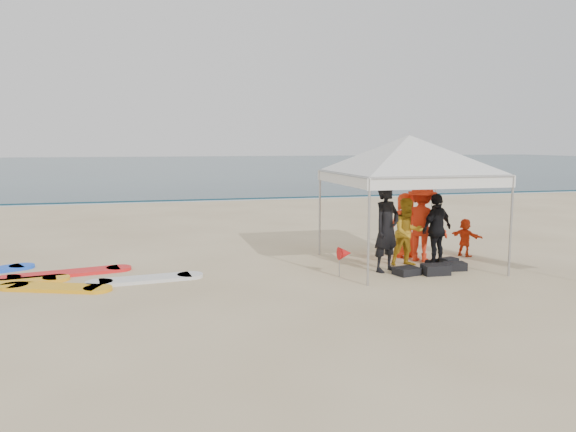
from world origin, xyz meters
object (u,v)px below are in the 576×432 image
Objects in this scene: person_black_a at (387,228)px; person_black_b at (437,229)px; canopy_tent at (409,136)px; marker_pennant at (345,253)px; person_orange_a at (422,222)px; person_seated at (465,237)px; person_orange_b at (405,225)px; person_yellow at (407,232)px; surfboard_spread at (28,280)px.

person_black_a reaches higher than person_black_b.
person_black_a is 2.20m from canopy_tent.
marker_pennant is at bearing -10.51° from person_black_b.
person_black_b is at bearing 13.75° from marker_pennant.
person_orange_a is 1.43m from person_seated.
person_orange_b is at bearing -28.26° from person_orange_a.
marker_pennant is at bearing 67.07° from person_orange_a.
canopy_tent is (-1.86, -0.54, 2.49)m from person_seated.
person_orange_b is 1.69× the size of person_seated.
person_orange_b is (-0.33, 0.94, -0.03)m from person_black_b.
person_yellow is 2.19m from canopy_tent.
person_black_b is 2.25m from canopy_tent.
marker_pennant is (-2.30, -1.04, -0.44)m from person_orange_a.
canopy_tent reaches higher than person_yellow.
person_black_b is (0.16, -0.43, -0.11)m from person_orange_a.
person_black_a reaches higher than person_seated.
person_orange_a is 1.17× the size of person_orange_b.
marker_pennant is 0.11× the size of surfboard_spread.
person_yellow is at bearing -3.63° from surfboard_spread.
person_seated is 0.21× the size of canopy_tent.
surfboard_spread is (-8.87, 0.55, -0.79)m from person_black_b.
person_orange_a is at bearing 6.06° from person_black_a.
canopy_tent is at bearing 71.04° from person_yellow.
marker_pennant is at bearing -162.42° from person_yellow.
canopy_tent reaches higher than person_seated.
canopy_tent reaches higher than person_orange_b.
canopy_tent is at bearing -2.76° from surfboard_spread.
person_orange_b reaches higher than person_yellow.
person_orange_b is 2.50× the size of marker_pennant.
person_orange_b is at bearing 23.93° from person_black_a.
person_black_b is at bearing 111.28° from person_orange_b.
canopy_tent is 8.70m from surfboard_spread.
canopy_tent is 7.07× the size of marker_pennant.
marker_pennant is at bearing 85.87° from person_seated.
marker_pennant is at bearing -156.97° from canopy_tent.
person_orange_a reaches higher than person_black_b.
marker_pennant is 6.53m from surfboard_spread.
canopy_tent is (0.04, 0.12, 2.19)m from person_yellow.
person_orange_a is 0.55m from person_orange_b.
person_yellow reaches higher than person_seated.
surfboard_spread is at bearing 173.97° from person_yellow.
surfboard_spread is (-8.18, 0.39, -2.93)m from canopy_tent.
person_black_b reaches higher than person_orange_b.
surfboard_spread is at bearing 169.83° from marker_pennant.
person_black_b is 2.59× the size of marker_pennant.
person_black_a is 1.03× the size of person_orange_a.
person_black_a is at bearing -144.37° from canopy_tent.
person_orange_a is 0.31× the size of surfboard_spread.
canopy_tent is (0.73, 0.52, 2.00)m from person_black_a.
person_orange_b is 2.34m from canopy_tent.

